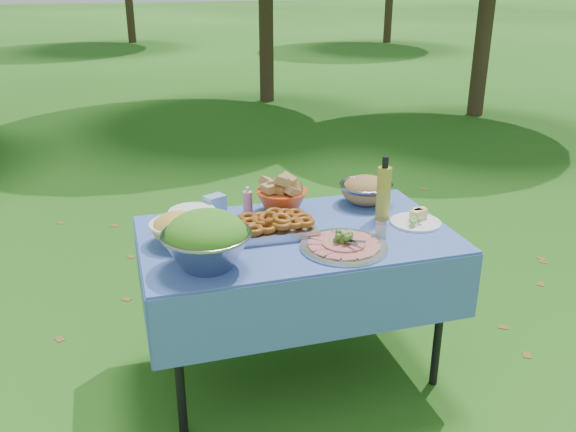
% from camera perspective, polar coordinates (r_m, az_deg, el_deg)
% --- Properties ---
extents(ground, '(80.00, 80.00, 0.00)m').
position_cam_1_polar(ground, '(3.26, 0.72, -13.92)').
color(ground, '#113A0A').
rests_on(ground, ground).
extents(picnic_table, '(1.46, 0.86, 0.76)m').
position_cam_1_polar(picnic_table, '(3.06, 0.75, -8.13)').
color(picnic_table, '#80AEF5').
rests_on(picnic_table, ground).
extents(salad_bowl, '(0.43, 0.43, 0.25)m').
position_cam_1_polar(salad_bowl, '(2.53, -7.63, -2.22)').
color(salad_bowl, '#92939A').
rests_on(salad_bowl, picnic_table).
extents(pasta_bowl_white, '(0.27, 0.27, 0.14)m').
position_cam_1_polar(pasta_bowl_white, '(2.81, -10.26, -1.08)').
color(pasta_bowl_white, white).
rests_on(pasta_bowl_white, picnic_table).
extents(plate_stack, '(0.25, 0.25, 0.07)m').
position_cam_1_polar(plate_stack, '(3.03, -8.94, -0.02)').
color(plate_stack, white).
rests_on(plate_stack, picnic_table).
extents(wipes_box, '(0.12, 0.11, 0.09)m').
position_cam_1_polar(wipes_box, '(3.13, -6.85, 1.13)').
color(wipes_box, '#86AFDF').
rests_on(wipes_box, picnic_table).
extents(sanitizer_bottle, '(0.05, 0.05, 0.14)m').
position_cam_1_polar(sanitizer_bottle, '(3.11, -3.80, 1.52)').
color(sanitizer_bottle, pink).
rests_on(sanitizer_bottle, picnic_table).
extents(bread_bowl, '(0.28, 0.28, 0.18)m').
position_cam_1_polar(bread_bowl, '(3.11, -0.59, 1.96)').
color(bread_bowl, '#D24719').
rests_on(bread_bowl, picnic_table).
extents(pasta_bowl_steel, '(0.29, 0.29, 0.15)m').
position_cam_1_polar(pasta_bowl_steel, '(3.26, 7.31, 2.46)').
color(pasta_bowl_steel, '#92939A').
rests_on(pasta_bowl_steel, picnic_table).
extents(fried_tray, '(0.37, 0.26, 0.08)m').
position_cam_1_polar(fried_tray, '(2.87, -1.12, -0.83)').
color(fried_tray, '#BBBCC1').
rests_on(fried_tray, picnic_table).
extents(charcuterie_platter, '(0.41, 0.41, 0.09)m').
position_cam_1_polar(charcuterie_platter, '(2.72, 5.28, -2.15)').
color(charcuterie_platter, silver).
rests_on(charcuterie_platter, picnic_table).
extents(oil_bottle, '(0.08, 0.08, 0.32)m').
position_cam_1_polar(oil_bottle, '(3.04, 8.96, 2.61)').
color(oil_bottle, gold).
rests_on(oil_bottle, picnic_table).
extents(cheese_plate, '(0.31, 0.31, 0.07)m').
position_cam_1_polar(cheese_plate, '(3.04, 11.89, -0.09)').
color(cheese_plate, white).
rests_on(cheese_plate, picnic_table).
extents(shaker, '(0.06, 0.06, 0.09)m').
position_cam_1_polar(shaker, '(2.85, 8.71, -1.16)').
color(shaker, silver).
rests_on(shaker, picnic_table).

